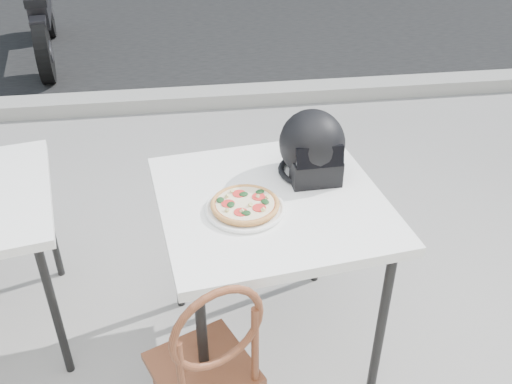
{
  "coord_description": "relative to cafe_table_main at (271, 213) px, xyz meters",
  "views": [
    {
      "loc": [
        -0.29,
        -1.64,
        2.15
      ],
      "look_at": [
        -0.04,
        0.21,
        0.9
      ],
      "focal_mm": 40.0,
      "sensor_mm": 36.0,
      "label": 1
    }
  ],
  "objects": [
    {
      "name": "cafe_chair_main",
      "position": [
        -0.3,
        -0.5,
        -0.26
      ],
      "size": [
        0.47,
        0.47,
        0.93
      ],
      "rotation": [
        0.0,
        0.0,
        3.55
      ],
      "color": "brown",
      "rests_on": "ground"
    },
    {
      "name": "cafe_table_main",
      "position": [
        0.0,
        0.0,
        0.0
      ],
      "size": [
        1.0,
        1.0,
        0.85
      ],
      "rotation": [
        0.0,
        0.0,
        0.13
      ],
      "color": "white",
      "rests_on": "ground"
    },
    {
      "name": "motorcycle",
      "position": [
        -1.68,
        4.16,
        -0.34
      ],
      "size": [
        0.54,
        1.97,
        0.98
      ],
      "rotation": [
        0.0,
        0.0,
        0.15
      ],
      "color": "black",
      "rests_on": "street_asphalt"
    },
    {
      "name": "plate",
      "position": [
        -0.12,
        -0.07,
        0.09
      ],
      "size": [
        0.35,
        0.35,
        0.02
      ],
      "rotation": [
        0.0,
        0.0,
        -0.12
      ],
      "color": "white",
      "rests_on": "cafe_table_main"
    },
    {
      "name": "pizza",
      "position": [
        -0.12,
        -0.07,
        0.11
      ],
      "size": [
        0.34,
        0.34,
        0.03
      ],
      "rotation": [
        0.0,
        0.0,
        0.33
      ],
      "color": "#D2914D",
      "rests_on": "plate"
    },
    {
      "name": "ground",
      "position": [
        -0.03,
        -0.23,
        -0.77
      ],
      "size": [
        80.0,
        80.0,
        0.0
      ],
      "primitive_type": "plane",
      "color": "gray",
      "rests_on": "ground"
    },
    {
      "name": "helmet",
      "position": [
        0.2,
        0.16,
        0.2
      ],
      "size": [
        0.29,
        0.3,
        0.29
      ],
      "rotation": [
        0.0,
        0.0,
        0.04
      ],
      "color": "black",
      "rests_on": "cafe_table_main"
    },
    {
      "name": "curb",
      "position": [
        -0.03,
        2.77,
        -0.71
      ],
      "size": [
        30.0,
        0.25,
        0.12
      ],
      "primitive_type": "cube",
      "color": "#9E9C94",
      "rests_on": "ground"
    }
  ]
}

